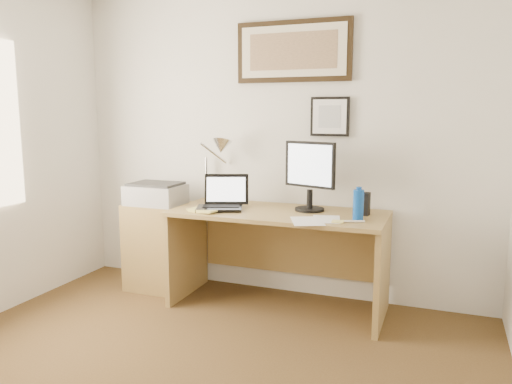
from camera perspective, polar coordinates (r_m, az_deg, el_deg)
The scene contains 17 objects.
wall_back at distance 4.07m, azimuth 2.23°, elevation 5.81°, with size 3.50×0.02×2.50m, color silver.
side_cabinet at distance 4.32m, azimuth -10.96°, elevation -6.08°, with size 0.50×0.40×0.73m, color olive.
water_bottle at distance 3.48m, azimuth 11.62°, elevation -1.47°, with size 0.07×0.07×0.21m, color #0C45A7.
bottle_cap at distance 3.46m, azimuth 11.68°, elevation 0.41°, with size 0.04×0.04×0.02m, color #0C45A7.
speaker at distance 3.66m, azimuth 12.26°, elevation -1.33°, with size 0.07×0.06×0.17m, color black.
paper_sheet_a at distance 3.41m, azimuth 5.87°, elevation -3.32°, with size 0.21×0.29×0.00m, color white.
paper_sheet_b at distance 3.48m, azimuth 8.04°, elevation -3.10°, with size 0.18×0.26×0.00m, color white.
sticky_pad at distance 3.40m, azimuth 9.34°, elevation -3.36°, with size 0.08×0.08×0.01m, color #F2E272.
marker_pen at distance 3.42m, azimuth 11.19°, elevation -3.32°, with size 0.02×0.02×0.14m, color white.
book at distance 3.86m, azimuth -6.46°, elevation -1.72°, with size 0.22×0.31×0.02m, color #D5CA64.
desk at distance 3.87m, azimuth 2.91°, elevation -5.41°, with size 1.60×0.70×0.75m.
laptop at distance 3.83m, azimuth -3.91°, elevation -1.08°, with size 0.40×0.40×0.26m.
lcd_monitor at distance 3.73m, azimuth 6.17°, elevation 2.23°, with size 0.41×0.22×0.52m.
printer at distance 4.20m, azimuth -11.36°, elevation -0.19°, with size 0.44×0.34×0.18m.
desk_lamp at distance 4.05m, azimuth -4.14°, elevation 4.89°, with size 0.29×0.27×0.53m.
picture_large at distance 4.02m, azimuth 4.26°, elevation 15.75°, with size 0.92×0.04×0.47m.
picture_small at distance 3.91m, azimuth 8.44°, elevation 8.52°, with size 0.30×0.03×0.30m.
Camera 1 is at (1.31, -1.85, 1.48)m, focal length 35.00 mm.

